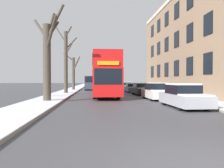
{
  "coord_description": "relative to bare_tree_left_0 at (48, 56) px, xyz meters",
  "views": [
    {
      "loc": [
        -2.17,
        -4.15,
        1.68
      ],
      "look_at": [
        -0.67,
        13.41,
        1.41
      ],
      "focal_mm": 35.0,
      "sensor_mm": 36.0,
      "label": 1
    }
  ],
  "objects": [
    {
      "name": "bare_tree_left_0",
      "position": [
        0.0,
        0.0,
        0.0
      ],
      "size": [
        2.94,
        4.24,
        7.4
      ],
      "color": "#423A30",
      "rests_on": "ground"
    },
    {
      "name": "pedestrian_left_sidewalk",
      "position": [
        -0.96,
        5.01,
        -2.66
      ],
      "size": [
        0.36,
        0.36,
        1.66
      ],
      "rotation": [
        0.0,
        0.0,
        1.61
      ],
      "color": "navy",
      "rests_on": "ground"
    },
    {
      "name": "sidewalk_right",
      "position": [
        11.64,
        40.0,
        -3.5
      ],
      "size": [
        2.77,
        130.0,
        0.16
      ],
      "color": "gray",
      "rests_on": "ground"
    },
    {
      "name": "oncoming_van",
      "position": [
        3.04,
        22.4,
        -2.23
      ],
      "size": [
        2.06,
        5.19,
        2.5
      ],
      "color": "#333842",
      "rests_on": "ground"
    },
    {
      "name": "sidewalk_left",
      "position": [
        -0.27,
        40.0,
        -3.5
      ],
      "size": [
        2.77,
        130.0,
        0.16
      ],
      "color": "gray",
      "rests_on": "ground"
    },
    {
      "name": "parked_car_0",
      "position": [
        9.17,
        -3.88,
        -2.89
      ],
      "size": [
        1.8,
        4.55,
        1.51
      ],
      "color": "#9EA3AD",
      "rests_on": "ground"
    },
    {
      "name": "parked_car_3",
      "position": [
        9.17,
        14.12,
        -2.96
      ],
      "size": [
        1.87,
        4.14,
        1.34
      ],
      "color": "#474C56",
      "rests_on": "ground"
    },
    {
      "name": "ground_plane",
      "position": [
        5.69,
        -13.0,
        -3.58
      ],
      "size": [
        320.0,
        320.0,
        0.0
      ],
      "primitive_type": "plane",
      "color": "#424247"
    },
    {
      "name": "parked_car_2",
      "position": [
        9.17,
        8.44,
        -2.92
      ],
      "size": [
        1.68,
        4.5,
        1.42
      ],
      "color": "black",
      "rests_on": "ground"
    },
    {
      "name": "parked_car_1",
      "position": [
        9.17,
        1.94,
        -2.89
      ],
      "size": [
        1.88,
        4.28,
        1.5
      ],
      "color": "silver",
      "rests_on": "ground"
    },
    {
      "name": "parked_car_4",
      "position": [
        9.17,
        20.29,
        -2.89
      ],
      "size": [
        1.78,
        4.21,
        1.49
      ],
      "color": "#9EA3AD",
      "rests_on": "ground"
    },
    {
      "name": "bare_tree_left_1",
      "position": [
        0.06,
        10.81,
        0.81
      ],
      "size": [
        2.8,
        3.77,
        8.82
      ],
      "color": "#423A30",
      "rests_on": "ground"
    },
    {
      "name": "double_decker_bus",
      "position": [
        4.71,
        6.21,
        -1.17
      ],
      "size": [
        2.55,
        11.63,
        4.26
      ],
      "color": "red",
      "rests_on": "ground"
    },
    {
      "name": "bare_tree_left_2",
      "position": [
        0.04,
        21.53,
        -0.42
      ],
      "size": [
        3.0,
        2.29,
        6.49
      ],
      "color": "#423A30",
      "rests_on": "ground"
    }
  ]
}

